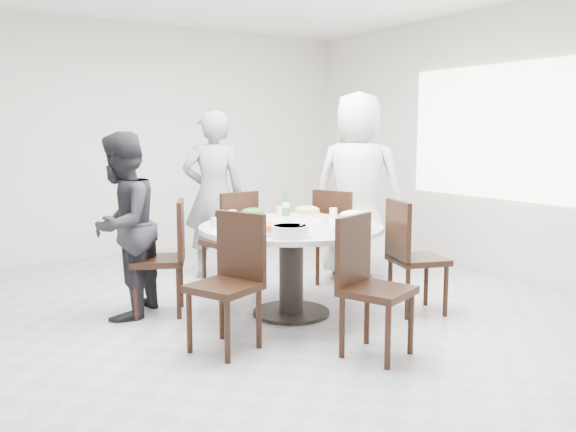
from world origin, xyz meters
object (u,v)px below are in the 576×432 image
dining_table (291,270)px  chair_nw (158,258)px  diner_left (122,226)px  chair_se (418,257)px  chair_n (228,240)px  chair_s (378,288)px  diner_right (358,187)px  chair_sw (224,284)px  soup_bowl (290,231)px  diner_middle (214,195)px  chair_ne (341,237)px  beverage_bottle (286,203)px  rice_bowl (354,222)px

dining_table → chair_nw: (-0.92, 0.60, 0.10)m
diner_left → chair_se: bearing=101.8°
chair_n → chair_s: 2.15m
diner_left → diner_right: bearing=131.7°
chair_sw → chair_se: same height
diner_left → soup_bowl: bearing=79.0°
chair_s → chair_n: bearing=69.4°
chair_n → dining_table: bearing=84.7°
chair_sw → diner_middle: bearing=133.1°
chair_ne → beverage_bottle: size_ratio=4.13×
chair_nw → rice_bowl: bearing=74.9°
chair_ne → chair_n: same height
chair_ne → beverage_bottle: beverage_bottle is taller
diner_middle → beverage_bottle: (0.23, -1.04, 0.00)m
chair_sw → rice_bowl: bearing=68.1°
chair_sw → diner_right: (2.10, 1.16, 0.48)m
chair_se → rice_bowl: bearing=100.4°
chair_s → rice_bowl: size_ratio=3.65×
dining_table → beverage_bottle: 0.76m
chair_sw → chair_s: 1.04m
chair_s → diner_right: diner_right is taller
chair_nw → chair_n: bearing=142.3°
chair_ne → diner_left: 2.16m
chair_nw → diner_right: 2.23m
chair_ne → diner_middle: 1.39m
chair_n → rice_bowl: (0.35, -1.48, 0.33)m
dining_table → diner_middle: 1.62m
chair_n → diner_middle: size_ratio=0.55×
soup_bowl → beverage_bottle: (0.58, 0.97, 0.07)m
dining_table → chair_nw: size_ratio=1.58×
soup_bowl → beverage_bottle: bearing=59.4°
dining_table → soup_bowl: 0.69m
chair_nw → soup_bowl: (0.62, -1.06, 0.32)m
diner_right → soup_bowl: bearing=88.7°
chair_n → diner_left: diner_left is taller
dining_table → chair_nw: bearing=146.9°
chair_ne → chair_sw: 2.08m
diner_right → soup_bowl: (-1.56, -1.16, -0.16)m
diner_right → chair_s: bearing=106.8°
chair_n → soup_bowl: 1.56m
chair_n → chair_sw: 1.70m
dining_table → chair_s: bearing=-91.0°
chair_se → rice_bowl: chair_se is taller
chair_s → chair_se: 1.11m
dining_table → diner_middle: diner_middle is taller
chair_nw → chair_sw: (0.08, -1.06, 0.00)m
chair_ne → chair_n: 1.11m
chair_sw → diner_right: diner_right is taller
dining_table → chair_ne: 1.12m
dining_table → chair_ne: (0.96, 0.58, 0.10)m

